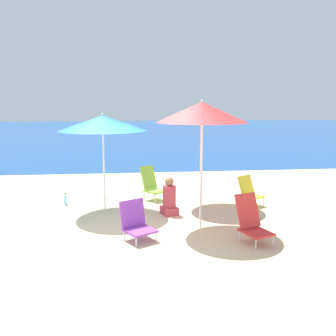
% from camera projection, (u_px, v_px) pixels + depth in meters
% --- Properties ---
extents(ground_plane, '(60.00, 60.00, 0.00)m').
position_uv_depth(ground_plane, '(123.00, 235.00, 6.77)').
color(ground_plane, beige).
extents(sea_water, '(60.00, 40.00, 0.01)m').
position_uv_depth(sea_water, '(124.00, 131.00, 32.41)').
color(sea_water, '#19478C').
rests_on(sea_water, ground).
extents(beach_umbrella_blue, '(1.89, 1.89, 2.15)m').
position_uv_depth(beach_umbrella_blue, '(103.00, 123.00, 7.98)').
color(beach_umbrella_blue, white).
rests_on(beach_umbrella_blue, ground).
extents(beach_umbrella_purple, '(1.61, 1.61, 2.39)m').
position_uv_depth(beach_umbrella_purple, '(202.00, 112.00, 8.47)').
color(beach_umbrella_purple, white).
rests_on(beach_umbrella_purple, ground).
extents(beach_umbrella_red, '(1.68, 1.68, 2.42)m').
position_uv_depth(beach_umbrella_red, '(202.00, 112.00, 6.82)').
color(beach_umbrella_red, white).
rests_on(beach_umbrella_red, ground).
extents(beach_chair_lime, '(0.68, 0.71, 0.83)m').
position_uv_depth(beach_chair_lime, '(152.00, 184.00, 9.24)').
color(beach_chair_lime, silver).
rests_on(beach_chair_lime, ground).
extents(beach_chair_yellow, '(0.61, 0.66, 0.68)m').
position_uv_depth(beach_chair_yellow, '(249.00, 191.00, 8.74)').
color(beach_chair_yellow, silver).
rests_on(beach_chair_yellow, ground).
extents(beach_chair_purple, '(0.68, 0.70, 0.68)m').
position_uv_depth(beach_chair_purple, '(136.00, 222.00, 6.52)').
color(beach_chair_purple, silver).
rests_on(beach_chair_purple, ground).
extents(beach_chair_red, '(0.60, 0.73, 0.81)m').
position_uv_depth(beach_chair_red, '(252.00, 221.00, 6.40)').
color(beach_chair_red, silver).
rests_on(beach_chair_red, ground).
extents(person_seated_near, '(0.40, 0.44, 0.82)m').
position_uv_depth(person_seated_near, '(169.00, 199.00, 7.99)').
color(person_seated_near, '#BF3F4C').
rests_on(person_seated_near, ground).
extents(water_bottle, '(0.08, 0.08, 0.28)m').
position_uv_depth(water_bottle, '(65.00, 200.00, 8.79)').
color(water_bottle, '#8CCCEA').
rests_on(water_bottle, ground).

